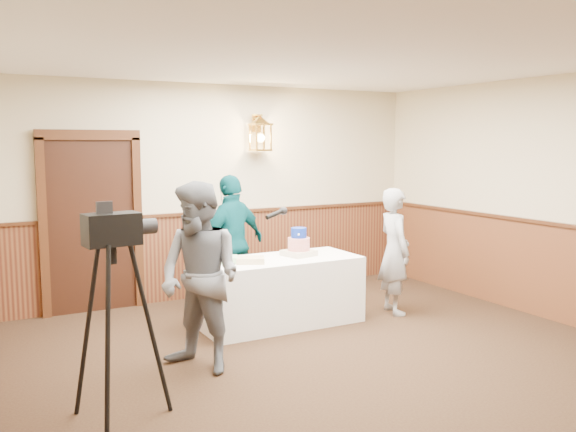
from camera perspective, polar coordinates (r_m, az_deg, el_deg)
name	(u,v)px	position (r m, az deg, el deg)	size (l,w,h in m)	color
ground	(368,383)	(5.43, 7.53, -15.27)	(7.00, 7.00, 0.00)	black
room_shell	(336,202)	(5.40, 4.48, 1.34)	(6.02, 7.02, 2.81)	beige
display_table	(280,291)	(6.92, -0.79, -7.03)	(1.80, 0.80, 0.75)	white
tiered_cake	(299,245)	(6.98, 1.01, -2.71)	(0.38, 0.38, 0.32)	beige
sheet_cake_yellow	(250,260)	(6.59, -3.55, -4.14)	(0.30, 0.23, 0.06)	#D8B681
sheet_cake_green	(225,259)	(6.64, -5.95, -4.07)	(0.28, 0.22, 0.06)	#9AD898
interviewer	(200,277)	(5.48, -8.20, -5.71)	(1.58, 1.04, 1.70)	slate
baker	(394,251)	(7.38, 9.93, -3.25)	(0.55, 0.36, 1.51)	gray
assistant_p	(233,243)	(7.43, -5.21, -2.52)	(0.97, 0.40, 1.66)	#08474F
tv_camera_rig	(116,332)	(4.60, -15.83, -10.38)	(0.61, 0.57, 1.55)	black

